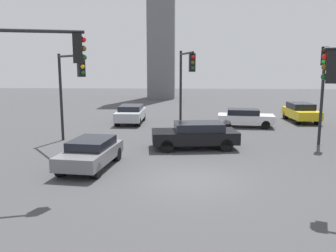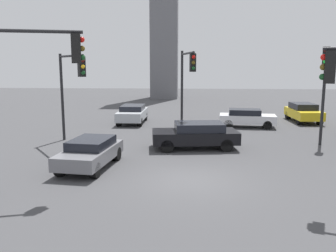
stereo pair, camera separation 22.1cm
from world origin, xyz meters
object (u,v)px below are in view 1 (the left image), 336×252
object	(u,v)px
car_2	(245,117)
traffic_light_0	(30,75)
car_4	(301,112)
car_5	(91,152)
traffic_light_2	(186,74)
car_0	(196,134)
traffic_light_1	(70,79)
car_3	(131,114)
traffic_light_4	(323,77)

from	to	relation	value
car_2	traffic_light_0	bearing A→B (deg)	-118.17
car_4	car_5	world-z (taller)	car_4
traffic_light_2	car_0	size ratio (longest dim) A/B	1.13
traffic_light_0	traffic_light_2	xyz separation A→B (m)	(5.24, 10.05, -0.25)
traffic_light_0	traffic_light_1	bearing A→B (deg)	81.38
traffic_light_1	car_3	xyz separation A→B (m)	(2.04, 7.84, -2.94)
car_2	car_4	xyz separation A→B (m)	(4.80, 2.74, 0.08)
traffic_light_1	car_5	size ratio (longest dim) A/B	1.23
car_5	car_2	bearing A→B (deg)	148.76
traffic_light_2	car_5	size ratio (longest dim) A/B	1.29
traffic_light_1	car_0	xyz separation A→B (m)	(6.76, -0.28, -2.93)
traffic_light_4	car_5	bearing A→B (deg)	-29.54
car_2	car_5	world-z (taller)	car_2
traffic_light_1	car_2	xyz separation A→B (m)	(10.51, 6.54, -2.99)
traffic_light_1	traffic_light_0	bearing A→B (deg)	-28.70
traffic_light_2	car_4	bearing A→B (deg)	115.32
car_0	car_3	xyz separation A→B (m)	(-4.72, 8.12, -0.01)
traffic_light_4	car_3	size ratio (longest dim) A/B	1.28
car_0	car_5	bearing A→B (deg)	33.15
traffic_light_4	car_4	world-z (taller)	traffic_light_4
traffic_light_2	car_0	world-z (taller)	traffic_light_2
traffic_light_2	car_2	world-z (taller)	traffic_light_2
car_3	car_4	size ratio (longest dim) A/B	1.01
traffic_light_0	traffic_light_4	world-z (taller)	traffic_light_0
car_5	car_0	bearing A→B (deg)	136.80
car_4	traffic_light_4	bearing A→B (deg)	-12.83
traffic_light_1	car_0	distance (m)	7.37
car_2	car_5	size ratio (longest dim) A/B	0.99
car_2	car_3	distance (m)	8.56
car_0	car_4	size ratio (longest dim) A/B	1.13
traffic_light_0	car_5	size ratio (longest dim) A/B	1.39
traffic_light_4	car_2	bearing A→B (deg)	-113.60
traffic_light_1	traffic_light_2	bearing A→B (deg)	77.92
car_0	traffic_light_4	bearing A→B (deg)	-176.78
car_5	traffic_light_4	bearing A→B (deg)	120.68
traffic_light_2	car_3	bearing A→B (deg)	-150.46
car_3	car_5	world-z (taller)	car_3
car_0	car_3	bearing A→B (deg)	-66.71
car_0	traffic_light_2	bearing A→B (deg)	-86.90
traffic_light_0	traffic_light_4	xyz separation A→B (m)	(12.73, 8.19, -0.35)
traffic_light_4	traffic_light_2	bearing A→B (deg)	-67.34
car_3	car_4	distance (m)	13.34
traffic_light_4	car_3	distance (m)	13.88
traffic_light_2	car_3	distance (m)	7.24
car_2	car_5	distance (m)	13.61
car_4	traffic_light_1	bearing A→B (deg)	-60.76
car_0	car_4	distance (m)	12.82
car_3	car_0	bearing A→B (deg)	30.67
traffic_light_2	traffic_light_0	bearing A→B (deg)	-37.68
car_0	car_2	xyz separation A→B (m)	(3.75, 6.82, -0.06)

